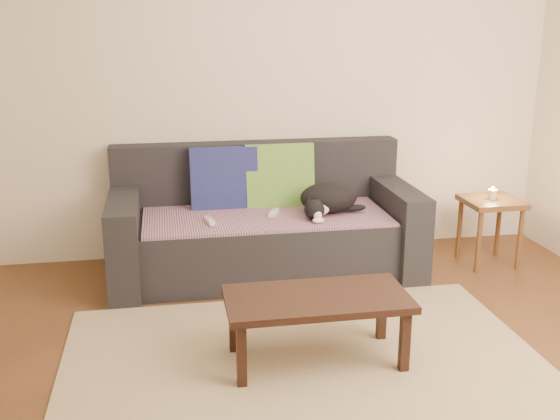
% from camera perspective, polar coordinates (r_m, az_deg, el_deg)
% --- Properties ---
extents(ground, '(4.50, 4.50, 0.00)m').
position_cam_1_polar(ground, '(3.33, 2.91, -14.98)').
color(ground, brown).
rests_on(ground, ground).
extents(back_wall, '(4.50, 0.04, 2.60)m').
position_cam_1_polar(back_wall, '(4.83, -2.31, 11.18)').
color(back_wall, beige).
rests_on(back_wall, ground).
extents(sofa, '(2.10, 0.94, 0.87)m').
position_cam_1_polar(sofa, '(4.61, -1.43, -1.64)').
color(sofa, '#232328').
rests_on(sofa, ground).
extents(throw_blanket, '(1.66, 0.74, 0.02)m').
position_cam_1_polar(throw_blanket, '(4.49, -1.26, -0.52)').
color(throw_blanket, '#452B51').
rests_on(throw_blanket, sofa).
extents(cushion_navy, '(0.47, 0.17, 0.48)m').
position_cam_1_polar(cushion_navy, '(4.66, -4.91, 2.58)').
color(cushion_navy, '#111849').
rests_on(cushion_navy, throw_blanket).
extents(cushion_green, '(0.49, 0.20, 0.50)m').
position_cam_1_polar(cushion_green, '(4.71, -0.06, 2.79)').
color(cushion_green, '#0B4C3B').
rests_on(cushion_green, throw_blanket).
extents(cat, '(0.49, 0.45, 0.21)m').
position_cam_1_polar(cat, '(4.51, 4.17, 0.97)').
color(cat, black).
rests_on(cat, throw_blanket).
extents(wii_remote_a, '(0.06, 0.15, 0.03)m').
position_cam_1_polar(wii_remote_a, '(4.32, -6.15, -0.94)').
color(wii_remote_a, white).
rests_on(wii_remote_a, throw_blanket).
extents(wii_remote_b, '(0.10, 0.15, 0.03)m').
position_cam_1_polar(wii_remote_b, '(4.47, -0.56, -0.26)').
color(wii_remote_b, white).
rests_on(wii_remote_b, throw_blanket).
extents(side_table, '(0.39, 0.39, 0.49)m').
position_cam_1_polar(side_table, '(4.96, 17.90, -0.04)').
color(side_table, brown).
rests_on(side_table, ground).
extents(candle, '(0.06, 0.06, 0.09)m').
position_cam_1_polar(candle, '(4.93, 18.02, 1.33)').
color(candle, beige).
rests_on(candle, side_table).
extents(rug, '(2.50, 1.80, 0.01)m').
position_cam_1_polar(rug, '(3.45, 2.34, -13.63)').
color(rug, tan).
rests_on(rug, ground).
extents(coffee_table, '(0.94, 0.47, 0.37)m').
position_cam_1_polar(coffee_table, '(3.38, 3.24, -8.18)').
color(coffee_table, black).
rests_on(coffee_table, rug).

